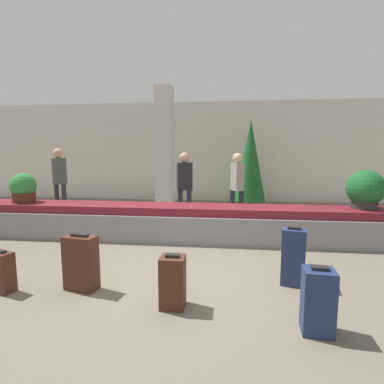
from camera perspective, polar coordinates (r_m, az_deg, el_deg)
ground_plane at (r=3.98m, az=-2.99°, el=-15.76°), size 18.00×18.00×0.00m
back_wall at (r=9.87m, az=3.12°, el=7.62°), size 18.00×0.06×3.20m
carousel at (r=5.50m, az=-0.00°, el=-5.92°), size 8.80×0.85×0.62m
pillar at (r=7.66m, az=-5.25°, el=7.65°), size 0.42×0.42×3.20m
suitcase_0 at (r=3.19m, az=-3.69°, el=-16.67°), size 0.25×0.23×0.56m
suitcase_1 at (r=2.98m, az=22.88°, el=-18.57°), size 0.28×0.25×0.60m
suitcase_2 at (r=3.83m, az=18.72°, el=-11.63°), size 0.31×0.26×0.71m
suitcase_3 at (r=3.75m, az=-20.40°, el=-12.51°), size 0.40×0.26×0.66m
suitcase_4 at (r=4.12m, az=-32.58°, el=-12.69°), size 0.32×0.23×0.49m
potted_plant_0 at (r=5.92m, az=30.14°, el=0.36°), size 0.62×0.62×0.66m
potted_plant_1 at (r=6.64m, az=-29.45°, el=0.63°), size 0.48×0.48×0.56m
traveler_0 at (r=8.08m, az=-23.94°, el=2.80°), size 0.36×0.34×1.68m
traveler_1 at (r=6.64m, az=8.59°, el=1.80°), size 0.31×0.36×1.57m
traveler_2 at (r=6.57m, az=-1.42°, el=1.90°), size 0.36×0.28×1.58m
decorated_tree at (r=8.84m, az=11.01°, el=5.84°), size 0.92×0.92×2.51m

